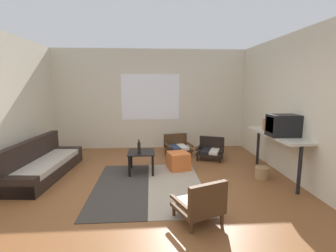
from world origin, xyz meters
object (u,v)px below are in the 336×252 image
Objects in this scene: crt_television at (285,125)px; armchair_corner at (211,149)px; wicker_basket at (262,173)px; couch at (43,165)px; console_shelf at (277,138)px; coffee_table at (142,156)px; armchair_by_window at (177,146)px; glass_bottle at (139,147)px; armchair_striped_foreground at (201,204)px; clay_vase at (268,124)px; ottoman_orange at (179,161)px.

armchair_corner is at bearing 122.14° from crt_television.
armchair_corner is 1.50m from wicker_basket.
wicker_basket is at bearing -5.85° from couch.
crt_television is (-0.00, -0.24, 0.28)m from console_shelf.
armchair_by_window is (0.86, 1.25, -0.11)m from coffee_table.
wicker_basket is (4.19, -0.43, -0.11)m from couch.
coffee_table is (1.91, 0.06, 0.12)m from couch.
wicker_basket is (-0.28, -0.08, -0.65)m from console_shelf.
glass_bottle is (-0.04, -0.05, 0.20)m from coffee_table.
couch is at bearing -178.29° from coffee_table.
coffee_table is at bearing 112.93° from armchair_striped_foreground.
clay_vase is at bearing 89.71° from crt_television.
couch is 3.01× the size of armchair_by_window.
crt_television is at bearing -14.15° from coffee_table.
armchair_striped_foreground reaches higher than armchair_by_window.
console_shelf reaches higher than coffee_table.
armchair_by_window is at bearing 131.96° from crt_television.
armchair_striped_foreground reaches higher than coffee_table.
armchair_corner reaches higher than ottoman_orange.
console_shelf is 5.48× the size of clay_vase.
armchair_by_window is at bearing 55.22° from glass_bottle.
clay_vase is (1.71, -1.26, 0.73)m from armchair_by_window.
coffee_table reaches higher than wicker_basket.
ottoman_orange is at bearing 12.12° from glass_bottle.
couch is 4.52m from console_shelf.
armchair_striped_foreground is (-0.04, -3.18, 0.03)m from armchair_by_window.
clay_vase is at bearing 90.00° from console_shelf.
glass_bottle reaches higher than armchair_by_window.
glass_bottle reaches higher than armchair_striped_foreground.
console_shelf is (4.47, -0.35, 0.54)m from couch.
armchair_striped_foreground is at bearing -132.32° from clay_vase.
coffee_table is 0.79× the size of armchair_by_window.
console_shelf is (1.75, 1.52, 0.50)m from armchair_striped_foreground.
couch reaches higher than glass_bottle.
ottoman_orange is (2.67, 0.18, -0.04)m from couch.
clay_vase is (0.00, 0.63, -0.07)m from crt_television.
coffee_table is at bearing -124.52° from armchair_by_window.
armchair_striped_foreground is 1.26× the size of crt_television.
glass_bottle is (-0.86, 1.88, 0.27)m from armchair_striped_foreground.
crt_television is at bearing 36.41° from armchair_striped_foreground.
coffee_table is 0.79m from ottoman_orange.
armchair_corner is 0.45× the size of console_shelf.
clay_vase reaches higher than ottoman_orange.
ottoman_orange is (-0.86, -0.73, -0.04)m from armchair_corner.
couch is 6.90× the size of clay_vase.
crt_television reaches higher than clay_vase.
armchair_striped_foreground is 2.06m from ottoman_orange.
armchair_striped_foreground is 0.42× the size of console_shelf.
glass_bottle reaches higher than armchair_corner.
armchair_by_window is 0.85m from armchair_corner.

